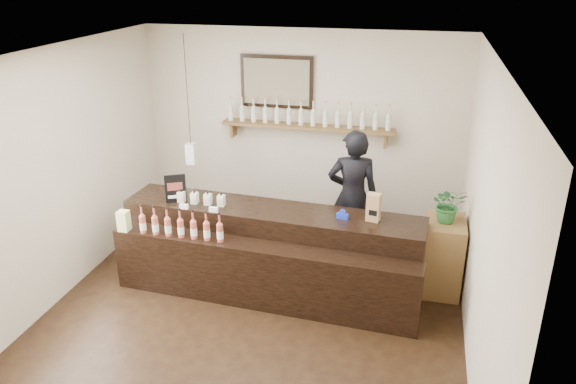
{
  "coord_description": "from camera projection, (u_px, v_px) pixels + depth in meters",
  "views": [
    {
      "loc": [
        1.6,
        -4.96,
        3.61
      ],
      "look_at": [
        0.23,
        0.7,
        1.21
      ],
      "focal_mm": 35.0,
      "sensor_mm": 36.0,
      "label": 1
    }
  ],
  "objects": [
    {
      "name": "back_wall_decor",
      "position": [
        290.0,
        108.0,
        7.68
      ],
      "size": [
        2.66,
        0.96,
        1.69
      ],
      "color": "brown",
      "rests_on": "ground"
    },
    {
      "name": "paper_bag",
      "position": [
        374.0,
        207.0,
        6.09
      ],
      "size": [
        0.16,
        0.13,
        0.31
      ],
      "color": "olive",
      "rests_on": "counter"
    },
    {
      "name": "promo_sign",
      "position": [
        175.0,
        189.0,
        6.55
      ],
      "size": [
        0.22,
        0.13,
        0.34
      ],
      "color": "black",
      "rests_on": "counter"
    },
    {
      "name": "potted_plant",
      "position": [
        449.0,
        204.0,
        6.26
      ],
      "size": [
        0.42,
        0.38,
        0.42
      ],
      "primitive_type": "imported",
      "rotation": [
        0.0,
        0.0,
        0.16
      ],
      "color": "#26602A",
      "rests_on": "side_cabinet"
    },
    {
      "name": "room_shell",
      "position": [
        248.0,
        170.0,
        5.53
      ],
      "size": [
        5.0,
        5.0,
        5.0
      ],
      "color": "beige",
      "rests_on": "ground"
    },
    {
      "name": "shopkeeper",
      "position": [
        353.0,
        188.0,
        7.01
      ],
      "size": [
        0.78,
        0.57,
        1.96
      ],
      "primitive_type": "imported",
      "rotation": [
        0.0,
        0.0,
        3.29
      ],
      "color": "black",
      "rests_on": "ground"
    },
    {
      "name": "tape_dispenser",
      "position": [
        342.0,
        215.0,
        6.17
      ],
      "size": [
        0.14,
        0.07,
        0.11
      ],
      "color": "#182EAA",
      "rests_on": "counter"
    },
    {
      "name": "side_cabinet",
      "position": [
        442.0,
        256.0,
        6.51
      ],
      "size": [
        0.44,
        0.61,
        0.88
      ],
      "color": "brown",
      "rests_on": "ground"
    },
    {
      "name": "ground",
      "position": [
        253.0,
        315.0,
        6.18
      ],
      "size": [
        5.0,
        5.0,
        0.0
      ],
      "primitive_type": "plane",
      "color": "black",
      "rests_on": "ground"
    },
    {
      "name": "counter",
      "position": [
        269.0,
        254.0,
        6.51
      ],
      "size": [
        3.53,
        1.14,
        1.14
      ],
      "color": "black",
      "rests_on": "ground"
    }
  ]
}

